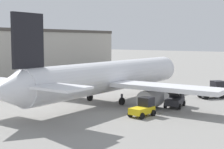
{
  "coord_description": "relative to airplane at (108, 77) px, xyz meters",
  "views": [
    {
      "loc": [
        -33.77,
        -28.61,
        7.91
      ],
      "look_at": [
        0.0,
        0.0,
        3.5
      ],
      "focal_mm": 55.0,
      "sensor_mm": 36.0,
      "label": 1
    }
  ],
  "objects": [
    {
      "name": "ground_plane",
      "position": [
        0.88,
        0.08,
        -3.21
      ],
      "size": [
        400.0,
        400.0,
        0.0
      ],
      "primitive_type": "plane",
      "color": "gray"
    },
    {
      "name": "airplane",
      "position": [
        0.0,
        0.0,
        0.0
      ],
      "size": [
        36.99,
        30.16,
        10.53
      ],
      "rotation": [
        0.0,
        0.0,
        0.09
      ],
      "color": "white",
      "rests_on": "ground_plane"
    },
    {
      "name": "ground_crew_worker",
      "position": [
        7.83,
        -5.27,
        -2.26
      ],
      "size": [
        0.39,
        0.39,
        1.78
      ],
      "rotation": [
        0.0,
        0.0,
        2.66
      ],
      "color": "#1E2338",
      "rests_on": "ground_plane"
    },
    {
      "name": "baggage_tug",
      "position": [
        -3.8,
        -8.18,
        -2.33
      ],
      "size": [
        2.85,
        1.82,
        1.93
      ],
      "rotation": [
        0.0,
        0.0,
        -0.02
      ],
      "color": "yellow",
      "rests_on": "ground_plane"
    },
    {
      "name": "belt_loader_truck",
      "position": [
        2.94,
        -8.14,
        -2.2
      ],
      "size": [
        3.61,
        2.68,
        2.15
      ],
      "rotation": [
        0.0,
        0.0,
        0.28
      ],
      "color": "#2D2D33",
      "rests_on": "ground_plane"
    },
    {
      "name": "pushback_tug",
      "position": [
        11.86,
        -8.97,
        -2.14
      ],
      "size": [
        3.88,
        3.45,
        2.35
      ],
      "rotation": [
        0.0,
        0.0,
        -0.6
      ],
      "color": "#2D2D33",
      "rests_on": "ground_plane"
    }
  ]
}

